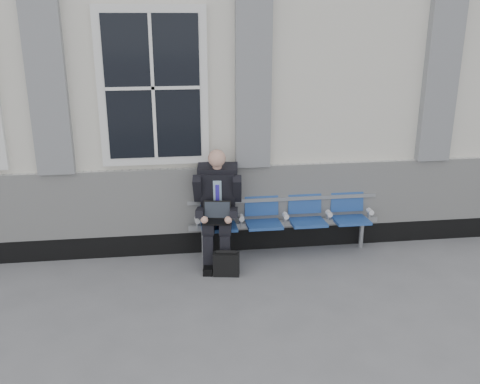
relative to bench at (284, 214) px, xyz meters
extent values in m
plane|color=slate|center=(-2.02, -1.32, -0.55)|extent=(70.00, 70.00, 0.00)
cube|color=silver|center=(-2.02, 2.18, 1.55)|extent=(14.00, 4.00, 4.20)
cube|color=black|center=(-2.02, 0.15, -0.40)|extent=(14.00, 0.10, 0.30)
cube|color=silver|center=(-2.02, 0.14, 0.20)|extent=(14.00, 0.08, 0.90)
cube|color=gray|center=(-2.92, 0.12, 1.85)|extent=(0.45, 0.14, 2.40)
cube|color=gray|center=(-0.42, 0.12, 1.85)|extent=(0.45, 0.14, 2.40)
cube|color=gray|center=(2.08, 0.12, 1.85)|extent=(0.45, 0.14, 2.40)
cube|color=white|center=(-1.67, 0.14, 1.70)|extent=(1.35, 0.10, 1.95)
cube|color=black|center=(-1.67, 0.09, 1.70)|extent=(1.15, 0.02, 1.75)
cube|color=#9EA0A3|center=(0.00, -0.02, -0.13)|extent=(2.60, 0.07, 0.07)
cube|color=#9EA0A3|center=(0.00, 0.10, 0.18)|extent=(2.60, 0.05, 0.05)
cylinder|color=#9EA0A3|center=(-1.10, -0.02, -0.36)|extent=(0.06, 0.06, 0.39)
cylinder|color=#9EA0A3|center=(1.10, -0.02, -0.36)|extent=(0.06, 0.06, 0.39)
cube|color=navy|center=(-0.90, -0.10, -0.10)|extent=(0.46, 0.42, 0.07)
cube|color=navy|center=(-0.90, 0.11, 0.16)|extent=(0.46, 0.10, 0.40)
cube|color=navy|center=(-0.30, -0.10, -0.10)|extent=(0.46, 0.42, 0.07)
cube|color=navy|center=(-0.30, 0.11, 0.16)|extent=(0.46, 0.10, 0.40)
cube|color=navy|center=(0.30, -0.10, -0.10)|extent=(0.46, 0.42, 0.07)
cube|color=navy|center=(0.30, 0.11, 0.16)|extent=(0.46, 0.10, 0.40)
cube|color=navy|center=(0.90, -0.10, -0.10)|extent=(0.46, 0.42, 0.07)
cube|color=navy|center=(0.90, 0.11, 0.16)|extent=(0.46, 0.10, 0.40)
cylinder|color=white|center=(-1.18, -0.07, 0.00)|extent=(0.07, 0.12, 0.07)
cylinder|color=white|center=(-0.60, -0.07, 0.00)|extent=(0.07, 0.12, 0.07)
cylinder|color=white|center=(0.00, -0.07, 0.00)|extent=(0.07, 0.12, 0.07)
cylinder|color=white|center=(0.60, -0.07, 0.00)|extent=(0.07, 0.12, 0.07)
cylinder|color=white|center=(1.18, -0.07, 0.00)|extent=(0.07, 0.12, 0.07)
cube|color=black|center=(-1.08, -0.49, -0.50)|extent=(0.16, 0.29, 0.10)
cube|color=black|center=(-0.87, -0.52, -0.50)|extent=(0.16, 0.29, 0.10)
cube|color=black|center=(-1.07, -0.43, -0.31)|extent=(0.15, 0.16, 0.47)
cube|color=black|center=(-0.86, -0.46, -0.31)|extent=(0.15, 0.16, 0.47)
cube|color=black|center=(-1.03, -0.20, -0.01)|extent=(0.22, 0.50, 0.15)
cube|color=black|center=(-0.82, -0.23, -0.01)|extent=(0.22, 0.50, 0.15)
cube|color=black|center=(-0.90, 0.00, 0.34)|extent=(0.50, 0.42, 0.67)
cube|color=#ACD0E2|center=(-0.92, -0.13, 0.37)|extent=(0.12, 0.11, 0.38)
cube|color=#3B2BCC|center=(-0.92, -0.14, 0.34)|extent=(0.06, 0.09, 0.32)
cube|color=black|center=(-0.90, -0.03, 0.66)|extent=(0.54, 0.32, 0.15)
cylinder|color=#DCA389|center=(-0.91, -0.09, 0.74)|extent=(0.12, 0.12, 0.11)
sphere|color=#DCA389|center=(-0.92, -0.15, 0.84)|extent=(0.22, 0.22, 0.22)
cube|color=black|center=(-1.17, -0.07, 0.43)|extent=(0.15, 0.31, 0.40)
cube|color=black|center=(-0.66, -0.15, 0.43)|extent=(0.15, 0.31, 0.40)
cube|color=black|center=(-1.15, -0.27, 0.17)|extent=(0.14, 0.34, 0.15)
cube|color=black|center=(-0.73, -0.33, 0.17)|extent=(0.14, 0.34, 0.15)
sphere|color=#DCA389|center=(-1.11, -0.42, 0.13)|extent=(0.10, 0.10, 0.10)
sphere|color=#DCA389|center=(-0.82, -0.47, 0.13)|extent=(0.10, 0.10, 0.10)
cube|color=black|center=(-0.95, -0.36, 0.08)|extent=(0.38, 0.29, 0.02)
cube|color=black|center=(-0.93, -0.24, 0.19)|extent=(0.36, 0.15, 0.23)
cube|color=black|center=(-0.93, -0.25, 0.19)|extent=(0.33, 0.12, 0.19)
cube|color=black|center=(-0.86, -0.61, -0.40)|extent=(0.35, 0.19, 0.29)
cylinder|color=black|center=(-0.86, -0.61, -0.24)|extent=(0.26, 0.09, 0.05)
camera|label=1|loc=(-1.49, -6.61, 2.56)|focal=40.00mm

